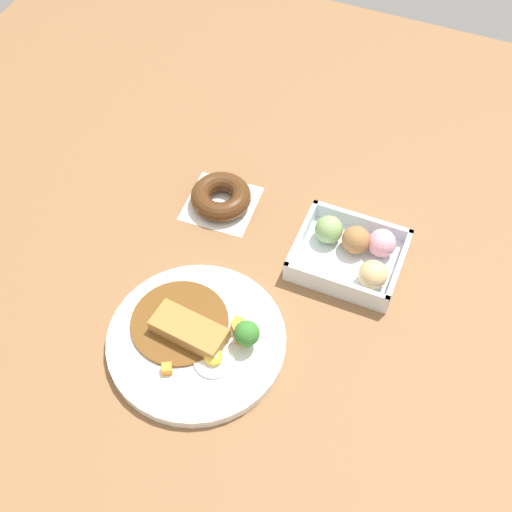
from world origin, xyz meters
The scene contains 4 objects.
ground_plane centered at (0.00, 0.00, 0.00)m, with size 1.60×1.60×0.00m, color brown.
curry_plate centered at (0.02, 0.14, 0.01)m, with size 0.28×0.28×0.07m.
donut_box centered at (-0.15, -0.10, 0.02)m, with size 0.18×0.15×0.06m.
chocolate_ring_donut centered at (0.10, -0.13, 0.02)m, with size 0.13×0.13×0.04m.
Camera 1 is at (-0.26, 0.59, 0.94)m, focal length 48.38 mm.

